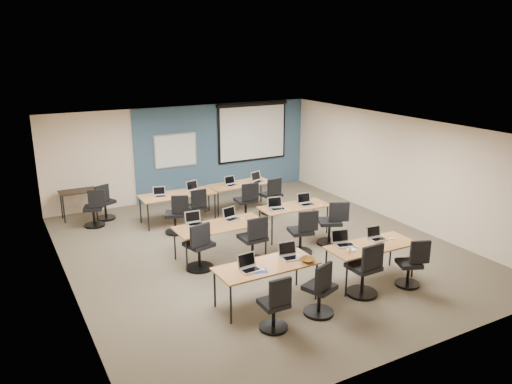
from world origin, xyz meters
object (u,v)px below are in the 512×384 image
utility_table (78,194)px  spare_chair_a (105,205)px  laptop_8 (160,194)px  task_chair_8 (176,217)px  projector_screen (253,129)px  task_chair_9 (197,210)px  laptop_3 (376,236)px  laptop_10 (231,183)px  task_chair_2 (365,274)px  task_chair_7 (332,226)px  laptop_6 (277,206)px  laptop_7 (306,202)px  task_chair_5 (254,243)px  training_table_back_right (240,185)px  task_chair_1 (320,293)px  laptop_11 (257,179)px  training_table_mid_right (294,208)px  task_chair_11 (272,199)px  task_chair_0 (275,308)px  laptop_5 (231,216)px  spare_chair_b (95,211)px  training_table_front_right (371,247)px  training_table_mid_left (221,227)px  training_table_back_left (178,196)px  task_chair_10 (247,205)px  task_chair_4 (199,250)px  training_table_front_left (266,267)px  whiteboard (176,151)px  laptop_4 (194,221)px  laptop_1 (290,254)px  laptop_2 (343,241)px  task_chair_6 (302,236)px  task_chair_3 (411,267)px  laptop_0 (249,266)px

utility_table → spare_chair_a: spare_chair_a is taller
laptop_8 → task_chair_8: task_chair_8 is taller
projector_screen → task_chair_9: (-2.85, -2.35, -1.49)m
laptop_3 → laptop_10: laptop_3 is taller
task_chair_2 → task_chair_9: 5.00m
task_chair_7 → laptop_8: 4.34m
laptop_6 → laptop_7: bearing=7.7°
task_chair_5 → task_chair_8: 2.51m
training_table_back_right → task_chair_1: bearing=-107.8°
laptop_11 → spare_chair_a: (-3.97, 0.97, -0.40)m
training_table_mid_right → task_chair_5: task_chair_5 is taller
projector_screen → task_chair_11: 2.95m
task_chair_0 → spare_chair_a: (-1.18, 6.61, 0.01)m
laptop_10 → laptop_7: bearing=-78.0°
laptop_5 → spare_chair_b: (-2.32, 2.97, -0.39)m
training_table_front_right → laptop_11: laptop_11 is taller
training_table_mid_left → task_chair_2: bearing=-61.6°
projector_screen → training_table_back_left: size_ratio=1.27×
training_table_mid_left → laptop_5: laptop_5 is taller
laptop_5 → task_chair_10: size_ratio=0.32×
projector_screen → spare_chair_b: size_ratio=2.45×
training_table_front_right → task_chair_4: (-2.69, 1.99, -0.25)m
projector_screen → task_chair_0: projector_screen is taller
training_table_front_left → training_table_back_left: bearing=88.0°
spare_chair_b → laptop_8: bearing=-2.4°
training_table_mid_left → whiteboard: bearing=81.3°
training_table_mid_left → laptop_4: bearing=144.5°
task_chair_4 → task_chair_8: size_ratio=1.06×
task_chair_1 → utility_table: task_chair_1 is taller
projector_screen → spare_chair_b: (-5.10, -1.19, -1.48)m
task_chair_0 → laptop_1: 1.30m
task_chair_1 → laptop_7: bearing=39.2°
projector_screen → laptop_8: 4.16m
laptop_2 → spare_chair_b: 6.38m
laptop_2 → laptop_7: 2.51m
laptop_6 → task_chair_7: 1.33m
task_chair_6 → laptop_7: size_ratio=2.94×
task_chair_5 → task_chair_8: bearing=108.5°
task_chair_3 → laptop_8: laptop_8 is taller
laptop_11 → utility_table: (-4.54, 1.41, -0.14)m
laptop_4 → whiteboard: bearing=78.9°
task_chair_2 → task_chair_7: 2.44m
task_chair_2 → training_table_back_right: bearing=85.0°
training_table_mid_right → task_chair_0: (-2.51, -3.34, -0.29)m
projector_screen → training_table_back_right: bearing=-127.4°
utility_table → spare_chair_b: size_ratio=0.94×
training_table_back_left → task_chair_9: size_ratio=1.94×
laptop_0 → laptop_4: laptop_0 is taller
training_table_mid_left → task_chair_3: 3.90m
training_table_front_left → laptop_5: 2.46m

